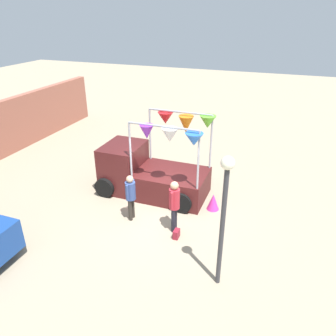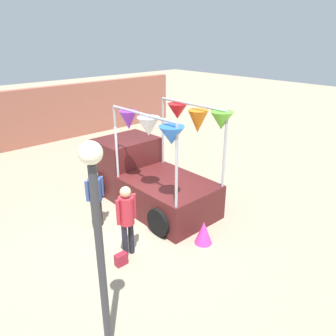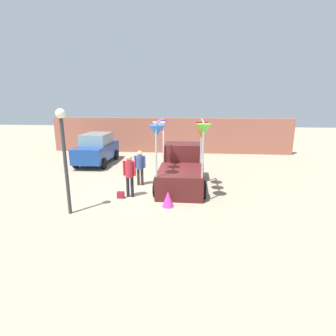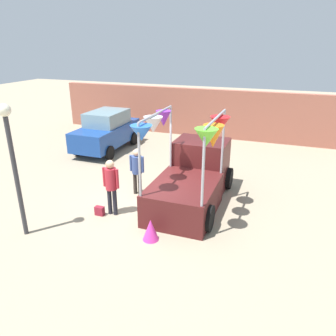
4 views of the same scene
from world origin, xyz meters
TOP-DOWN VIEW (x-y plane):
  - ground_plane at (0.00, 0.00)m, footprint 60.00×60.00m
  - vendor_truck at (1.29, 0.96)m, footprint 2.56×4.20m
  - person_customer at (-0.75, -0.84)m, footprint 0.53×0.34m
  - person_vendor at (-0.64, 0.73)m, footprint 0.53×0.34m
  - handbag at (-1.10, -1.04)m, footprint 0.28×0.16m
  - street_lamp at (-2.47, -2.65)m, footprint 0.32×0.32m
  - brick_boundary_wall at (0.00, 8.87)m, footprint 18.00×0.36m
  - folded_kite_bundle_magenta at (0.90, -1.72)m, footprint 0.62×0.62m

SIDE VIEW (x-z plane):
  - ground_plane at x=0.00m, z-range 0.00..0.00m
  - handbag at x=-1.10m, z-range 0.00..0.28m
  - folded_kite_bundle_magenta at x=0.90m, z-range 0.00..0.60m
  - vendor_truck at x=1.29m, z-range -0.63..2.46m
  - person_vendor at x=-0.64m, z-range 0.17..1.80m
  - person_customer at x=-0.75m, z-range 0.19..1.96m
  - brick_boundary_wall at x=0.00m, z-range 0.00..2.60m
  - street_lamp at x=-2.47m, z-range 0.58..4.19m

